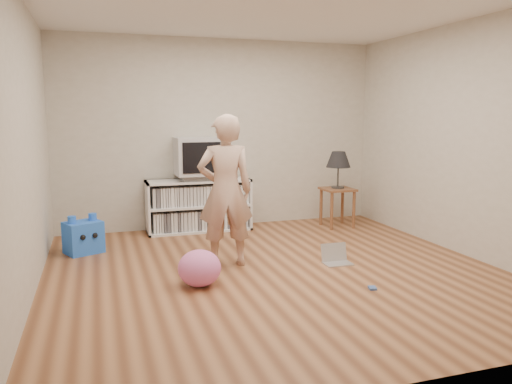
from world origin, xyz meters
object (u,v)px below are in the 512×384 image
object	(u,v)px
dvd_deck	(198,177)
side_table	(337,198)
media_unit	(198,205)
plush_blue	(83,237)
crt_tv	(198,156)
table_lamp	(338,160)
person	(225,191)
laptop	(336,258)
plush_pink	(200,268)

from	to	relation	value
dvd_deck	side_table	distance (m)	1.97
media_unit	plush_blue	xyz separation A→B (m)	(-1.48, -0.72, -0.16)
crt_tv	table_lamp	world-z (taller)	crt_tv
media_unit	crt_tv	bearing A→B (deg)	-90.00
side_table	person	world-z (taller)	person
crt_tv	side_table	world-z (taller)	crt_tv
plush_blue	dvd_deck	bearing A→B (deg)	0.98
crt_tv	person	xyz separation A→B (m)	(-0.04, -1.64, -0.23)
side_table	crt_tv	bearing A→B (deg)	169.11
side_table	person	bearing A→B (deg)	-146.78
crt_tv	table_lamp	bearing A→B (deg)	-10.89
person	laptop	world-z (taller)	person
crt_tv	laptop	distance (m)	2.43
laptop	plush_blue	xyz separation A→B (m)	(-2.58, 1.24, 0.13)
table_lamp	plush_blue	bearing A→B (deg)	-174.33
laptop	side_table	bearing A→B (deg)	63.45
dvd_deck	plush_blue	xyz separation A→B (m)	(-1.48, -0.71, -0.55)
media_unit	laptop	size ratio (longest dim) A/B	4.76
crt_tv	person	world-z (taller)	person
person	plush_blue	distance (m)	1.82
plush_blue	plush_pink	size ratio (longest dim) A/B	1.19
crt_tv	plush_pink	distance (m)	2.41
table_lamp	laptop	size ratio (longest dim) A/B	1.75
table_lamp	plush_pink	world-z (taller)	table_lamp
plush_pink	table_lamp	bearing A→B (deg)	38.14
plush_pink	dvd_deck	bearing A→B (deg)	78.78
media_unit	table_lamp	distance (m)	2.03
person	plush_pink	xyz separation A→B (m)	(-0.40, -0.57, -0.62)
plush_pink	crt_tv	bearing A→B (deg)	78.76
media_unit	laptop	world-z (taller)	media_unit
person	plush_pink	distance (m)	0.93
media_unit	table_lamp	world-z (taller)	table_lamp
dvd_deck	person	xyz separation A→B (m)	(-0.04, -1.65, 0.06)
plush_blue	plush_pink	world-z (taller)	plush_blue
media_unit	plush_blue	bearing A→B (deg)	-154.04
dvd_deck	crt_tv	bearing A→B (deg)	-90.00
media_unit	side_table	world-z (taller)	media_unit
dvd_deck	plush_pink	size ratio (longest dim) A/B	1.12
crt_tv	person	distance (m)	1.66
side_table	laptop	bearing A→B (deg)	-117.27
media_unit	dvd_deck	world-z (taller)	dvd_deck
dvd_deck	table_lamp	bearing A→B (deg)	-10.99
dvd_deck	crt_tv	distance (m)	0.29
media_unit	plush_blue	world-z (taller)	media_unit
dvd_deck	table_lamp	size ratio (longest dim) A/B	0.87
dvd_deck	plush_blue	distance (m)	1.73
person	side_table	bearing A→B (deg)	-141.03
side_table	plush_blue	bearing A→B (deg)	-174.33
side_table	plush_blue	world-z (taller)	side_table
media_unit	dvd_deck	distance (m)	0.39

